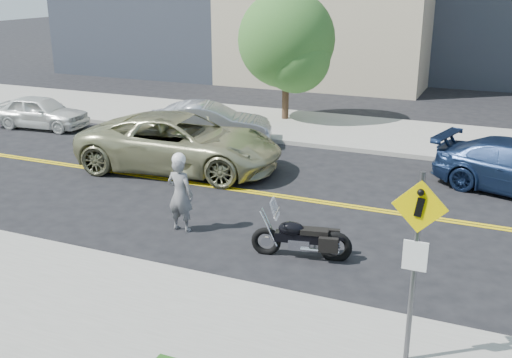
{
  "coord_description": "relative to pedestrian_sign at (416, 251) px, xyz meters",
  "views": [
    {
      "loc": [
        5.15,
        -14.3,
        5.66
      ],
      "look_at": [
        -0.04,
        -2.18,
        1.2
      ],
      "focal_mm": 42.0,
      "sensor_mm": 36.0,
      "label": 1
    }
  ],
  "objects": [
    {
      "name": "sidewalk_far",
      "position": [
        -4.2,
        13.81,
        -1.89
      ],
      "size": [
        60.0,
        5.0,
        0.15
      ],
      "primitive_type": "cube",
      "color": "#9E9B91",
      "rests_on": "ground_plane"
    },
    {
      "name": "suv",
      "position": [
        -8.12,
        7.33,
        -1.1
      ],
      "size": [
        6.48,
        3.56,
        1.72
      ],
      "primitive_type": "imported",
      "rotation": [
        0.0,
        0.0,
        1.69
      ],
      "color": "tan",
      "rests_on": "ground"
    },
    {
      "name": "motorcyclist",
      "position": [
        -5.76,
        3.25,
        -1.01
      ],
      "size": [
        0.67,
        0.45,
        1.9
      ],
      "rotation": [
        0.0,
        0.0,
        3.11
      ],
      "color": "#B8B8BD",
      "rests_on": "ground"
    },
    {
      "name": "pedestrian_sign",
      "position": [
        0.0,
        0.0,
        0.0
      ],
      "size": [
        0.78,
        0.08,
        3.0
      ],
      "color": "#4C4C51",
      "rests_on": "sidewalk_near"
    },
    {
      "name": "ground_plane",
      "position": [
        -4.2,
        6.31,
        -1.96
      ],
      "size": [
        120.0,
        120.0,
        0.0
      ],
      "primitive_type": "plane",
      "color": "black",
      "rests_on": "ground"
    },
    {
      "name": "parked_car_silver",
      "position": [
        -8.73,
        10.3,
        -1.23
      ],
      "size": [
        4.71,
        2.92,
        1.47
      ],
      "primitive_type": "imported",
      "rotation": [
        0.0,
        0.0,
        1.9
      ],
      "color": "#AEB0B6",
      "rests_on": "ground"
    },
    {
      "name": "sidewalk_near",
      "position": [
        -4.2,
        -1.19,
        -1.89
      ],
      "size": [
        60.0,
        5.0,
        0.15
      ],
      "primitive_type": "cube",
      "color": "#9E9B91",
      "rests_on": "ground_plane"
    },
    {
      "name": "parked_car_white",
      "position": [
        -15.87,
        9.87,
        -1.32
      ],
      "size": [
        3.9,
        1.87,
        1.28
      ],
      "primitive_type": "imported",
      "rotation": [
        0.0,
        0.0,
        1.67
      ],
      "color": "white",
      "rests_on": "ground"
    },
    {
      "name": "tree_far_a",
      "position": [
        -7.43,
        14.61,
        1.36
      ],
      "size": [
        3.84,
        3.84,
        5.24
      ],
      "rotation": [
        0.0,
        0.0,
        0.1
      ],
      "color": "#382619",
      "rests_on": "ground"
    },
    {
      "name": "motorcycle",
      "position": [
        -2.71,
        3.01,
        -1.33
      ],
      "size": [
        2.15,
        1.03,
        1.26
      ],
      "primitive_type": null,
      "rotation": [
        0.0,
        0.0,
        0.2
      ],
      "color": "black",
      "rests_on": "ground"
    }
  ]
}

